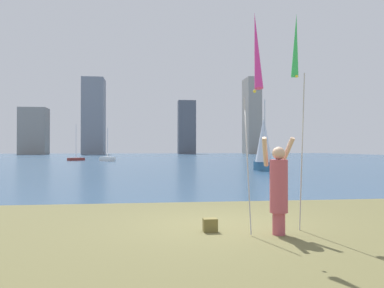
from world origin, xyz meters
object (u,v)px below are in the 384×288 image
(person, at_px, (279,186))
(sailboat_0, at_px, (76,159))
(sailboat_2, at_px, (264,144))
(sailboat_4, at_px, (107,159))
(kite_flag_right, at_px, (296,51))
(kite_flag_left, at_px, (256,55))
(bag, at_px, (210,225))

(person, distance_m, sailboat_0, 49.06)
(person, height_order, sailboat_0, sailboat_0)
(sailboat_2, height_order, sailboat_4, sailboat_2)
(kite_flag_right, distance_m, sailboat_0, 48.84)
(kite_flag_right, height_order, sailboat_2, sailboat_2)
(kite_flag_left, distance_m, sailboat_0, 49.43)
(kite_flag_right, bearing_deg, person, -138.62)
(kite_flag_left, bearing_deg, kite_flag_right, 38.74)
(bag, relative_size, sailboat_0, 0.06)
(person, height_order, sailboat_2, sailboat_2)
(bag, bearing_deg, sailboat_2, 69.40)
(sailboat_2, bearing_deg, person, -106.99)
(kite_flag_right, relative_size, bag, 15.94)
(sailboat_0, height_order, sailboat_2, sailboat_2)
(kite_flag_right, relative_size, sailboat_0, 0.91)
(kite_flag_right, bearing_deg, kite_flag_left, -141.26)
(sailboat_0, relative_size, sailboat_2, 0.93)
(kite_flag_left, relative_size, sailboat_0, 0.85)
(sailboat_4, bearing_deg, person, -80.51)
(kite_flag_right, bearing_deg, sailboat_0, 104.97)
(bag, bearing_deg, sailboat_4, 97.93)
(kite_flag_right, xyz_separation_m, sailboat_0, (-12.58, 47.06, -3.54))
(kite_flag_right, height_order, bag, kite_flag_right)
(person, xyz_separation_m, kite_flag_right, (0.58, 0.51, 2.84))
(sailboat_0, height_order, sailboat_4, sailboat_0)
(sailboat_0, distance_m, sailboat_2, 32.47)
(sailboat_0, xyz_separation_m, sailboat_4, (4.58, -3.17, 0.08))
(sailboat_0, bearing_deg, bag, -77.20)
(kite_flag_left, bearing_deg, bag, 130.35)
(kite_flag_left, xyz_separation_m, sailboat_4, (-6.85, 44.81, -3.13))
(kite_flag_left, height_order, kite_flag_right, kite_flag_right)
(sailboat_0, bearing_deg, sailboat_4, -34.71)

